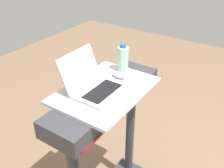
{
  "coord_description": "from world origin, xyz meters",
  "views": [
    {
      "loc": [
        -1.09,
        -0.08,
        1.99
      ],
      "look_at": [
        0.0,
        0.65,
        1.2
      ],
      "focal_mm": 41.55,
      "sensor_mm": 36.0,
      "label": 1
    }
  ],
  "objects": [
    {
      "name": "computer_mouse",
      "position": [
        0.17,
        0.71,
        1.17
      ],
      "size": [
        0.08,
        0.11,
        0.03
      ],
      "primitive_type": "ellipsoid",
      "rotation": [
        0.0,
        0.0,
        -0.2
      ],
      "color": "#B2B2B7",
      "rests_on": "desk_board"
    },
    {
      "name": "water_bottle",
      "position": [
        0.26,
        0.74,
        1.24
      ],
      "size": [
        0.07,
        0.07,
        0.19
      ],
      "color": "#9EDBB2",
      "rests_on": "desk_board"
    },
    {
      "name": "desk_board",
      "position": [
        0.0,
        0.7,
        1.14
      ],
      "size": [
        0.63,
        0.45,
        0.02
      ],
      "primitive_type": "cube",
      "color": "silver",
      "rests_on": "treadmill_base"
    },
    {
      "name": "laptop",
      "position": [
        -0.06,
        0.75,
        1.2
      ],
      "size": [
        0.3,
        0.3,
        0.22
      ],
      "rotation": [
        0.0,
        0.0,
        0.07
      ],
      "color": "#B7B7BC",
      "rests_on": "desk_board"
    }
  ]
}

